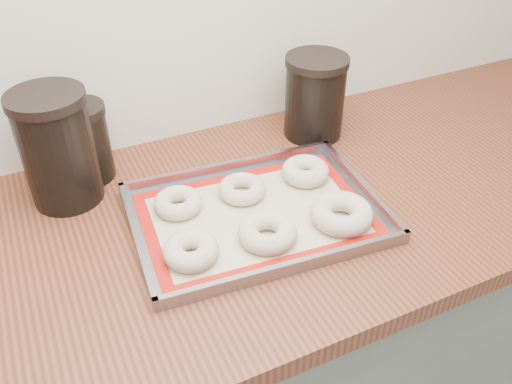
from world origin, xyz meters
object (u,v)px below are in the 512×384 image
bagel_back_mid (242,189)px  canister_left (58,148)px  canister_right (315,97)px  baking_tray (256,214)px  bagel_back_left (178,203)px  bagel_front_left (191,251)px  bagel_front_right (342,214)px  canister_mid (84,142)px  bagel_back_right (305,171)px  bagel_front_mid (267,232)px

bagel_back_mid → canister_left: (-0.31, 0.15, 0.09)m
canister_right → baking_tray: bearing=-138.4°
canister_left → bagel_back_left: bearing=-37.3°
bagel_front_left → bagel_front_right: size_ratio=0.83×
canister_mid → canister_right: (0.51, -0.05, 0.01)m
bagel_back_left → canister_mid: 0.24m
bagel_back_right → bagel_back_left: bearing=177.0°
bagel_front_mid → bagel_back_left: 0.19m
bagel_front_mid → canister_left: canister_left is taller
baking_tray → canister_mid: canister_mid is taller
bagel_front_right → bagel_front_left: bearing=174.6°
bagel_front_left → bagel_front_mid: same height
canister_left → bagel_back_mid: bearing=-25.6°
bagel_back_left → bagel_front_right: bearing=-32.3°
bagel_front_right → bagel_back_right: 0.15m
baking_tray → bagel_front_left: size_ratio=5.07×
baking_tray → bagel_back_mid: bagel_back_mid is taller
baking_tray → bagel_front_left: bearing=-159.0°
bagel_front_left → canister_right: bearing=35.0°
bagel_front_right → bagel_back_left: (-0.26, 0.16, -0.00)m
canister_left → canister_right: bearing=0.8°
bagel_front_mid → bagel_back_mid: bearing=84.5°
bagel_back_right → canister_right: bearing=55.4°
canister_left → canister_right: (0.56, 0.01, -0.02)m
baking_tray → bagel_back_right: bearing=24.6°
bagel_front_right → baking_tray: bearing=147.8°
bagel_back_left → baking_tray: bearing=-32.3°
bagel_front_left → bagel_back_right: bearing=22.8°
baking_tray → canister_right: 0.35m
canister_mid → bagel_back_right: bearing=-27.4°
baking_tray → canister_right: bearing=41.6°
bagel_front_left → bagel_back_left: bearing=80.1°
bagel_front_left → canister_mid: canister_mid is taller
bagel_back_right → bagel_front_mid: bearing=-138.5°
bagel_front_mid → bagel_back_right: bearing=41.5°
bagel_front_left → canister_mid: size_ratio=0.59×
bagel_back_left → canister_left: size_ratio=0.41×
bagel_back_mid → canister_right: (0.25, 0.16, 0.08)m
bagel_back_mid → bagel_front_mid: bearing=-95.5°
canister_left → bagel_back_right: bearing=-18.6°
bagel_front_left → canister_right: canister_right is taller
bagel_back_right → canister_left: size_ratio=0.43×
baking_tray → bagel_back_mid: (0.00, 0.07, 0.01)m
bagel_front_left → bagel_back_left: (0.02, 0.14, -0.00)m
bagel_back_mid → canister_left: 0.36m
bagel_front_left → canister_left: bearing=119.7°
bagel_front_right → bagel_back_mid: bagel_front_right is taller
canister_left → canister_right: size_ratio=1.20×
bagel_back_right → canister_left: canister_left is taller
bagel_back_mid → canister_right: canister_right is taller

